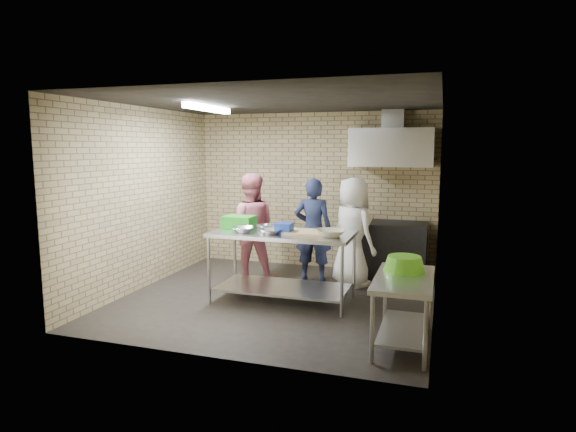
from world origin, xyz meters
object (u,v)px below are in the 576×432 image
object	(u,v)px
green_crate	(239,222)
bottle_green	(421,153)
green_basin	(404,264)
stove	(388,250)
woman_pink	(250,227)
prep_table	(283,266)
side_counter	(403,311)
blue_tub	(284,228)
woman_white	(353,232)
man_navy	(313,230)

from	to	relation	value
green_crate	bottle_green	bearing A→B (deg)	36.64
green_crate	green_basin	xyz separation A→B (m)	(2.38, -0.95, -0.21)
stove	woman_pink	world-z (taller)	woman_pink
green_basin	prep_table	bearing A→B (deg)	153.69
bottle_green	green_basin	bearing A→B (deg)	-90.42
green_basin	woman_pink	size ratio (longest dim) A/B	0.27
side_counter	blue_tub	size ratio (longest dim) A/B	5.62
prep_table	woman_white	size ratio (longest dim) A/B	1.16
side_counter	man_navy	bearing A→B (deg)	125.78
green_crate	bottle_green	xyz separation A→B (m)	(2.40, 1.79, 0.97)
green_crate	woman_white	bearing A→B (deg)	31.64
blue_tub	green_basin	size ratio (longest dim) A/B	0.46
side_counter	green_crate	xyz separation A→B (m)	(-2.40, 1.20, 0.67)
stove	blue_tub	distance (m)	2.22
green_basin	woman_pink	xyz separation A→B (m)	(-2.50, 1.64, 0.02)
green_basin	man_navy	distance (m)	2.46
green_basin	woman_white	distance (m)	2.07
prep_table	stove	bearing A→B (deg)	53.07
blue_tub	woman_pink	xyz separation A→B (m)	(-0.86, 0.90, -0.18)
green_crate	man_navy	xyz separation A→B (m)	(0.84, 0.97, -0.23)
woman_pink	woman_white	world-z (taller)	woman_pink
man_navy	green_basin	bearing A→B (deg)	125.28
man_navy	woman_pink	size ratio (longest dim) A/B	0.96
stove	prep_table	bearing A→B (deg)	-126.93
blue_tub	woman_pink	distance (m)	1.26
blue_tub	woman_white	size ratio (longest dim) A/B	0.13
green_basin	woman_white	world-z (taller)	woman_white
side_counter	man_navy	size ratio (longest dim) A/B	0.74
bottle_green	woman_white	world-z (taller)	bottle_green
bottle_green	prep_table	bearing A→B (deg)	-131.76
bottle_green	green_crate	bearing A→B (deg)	-143.36
blue_tub	woman_pink	world-z (taller)	woman_pink
side_counter	woman_white	bearing A→B (deg)	113.75
side_counter	stove	size ratio (longest dim) A/B	1.00
blue_tub	green_basin	bearing A→B (deg)	-24.14
stove	woman_pink	size ratio (longest dim) A/B	0.70
blue_tub	man_navy	distance (m)	1.21
prep_table	woman_pink	bearing A→B (deg)	135.29
stove	woman_white	world-z (taller)	woman_white
stove	woman_white	size ratio (longest dim) A/B	0.72
bottle_green	woman_pink	bearing A→B (deg)	-156.31
green_crate	man_navy	size ratio (longest dim) A/B	0.26
woman_pink	bottle_green	bearing A→B (deg)	-175.81
blue_tub	man_navy	xyz separation A→B (m)	(0.09, 1.19, -0.21)
stove	blue_tub	bearing A→B (deg)	-124.24
prep_table	man_navy	xyz separation A→B (m)	(0.14, 1.09, 0.34)
green_crate	woman_pink	world-z (taller)	woman_pink
green_crate	woman_pink	bearing A→B (deg)	99.31
prep_table	side_counter	bearing A→B (deg)	-32.43
stove	bottle_green	distance (m)	1.65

